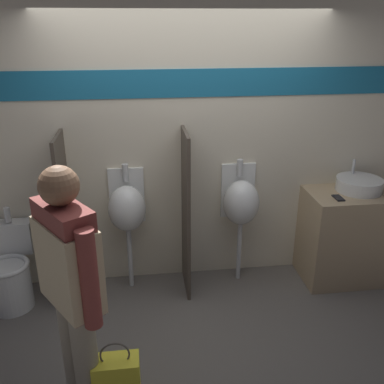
% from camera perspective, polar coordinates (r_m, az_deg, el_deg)
% --- Properties ---
extents(ground_plane, '(16.00, 16.00, 0.00)m').
position_cam_1_polar(ground_plane, '(4.01, 0.32, -14.96)').
color(ground_plane, '#5B5651').
extents(display_wall, '(4.51, 0.07, 2.70)m').
position_cam_1_polar(display_wall, '(3.94, -0.80, 6.50)').
color(display_wall, beige).
rests_on(display_wall, ground_plane).
extents(sink_counter, '(1.08, 0.54, 0.91)m').
position_cam_1_polar(sink_counter, '(4.51, 21.36, -5.40)').
color(sink_counter, tan).
rests_on(sink_counter, ground_plane).
extents(sink_basin, '(0.43, 0.43, 0.26)m').
position_cam_1_polar(sink_basin, '(4.33, 21.38, 0.94)').
color(sink_basin, silver).
rests_on(sink_basin, sink_counter).
extents(cell_phone, '(0.07, 0.14, 0.01)m').
position_cam_1_polar(cell_phone, '(4.09, 18.93, -0.75)').
color(cell_phone, black).
rests_on(cell_phone, sink_counter).
extents(divider_near_counter, '(0.03, 0.48, 1.54)m').
position_cam_1_polar(divider_near_counter, '(3.93, -16.37, -3.67)').
color(divider_near_counter, '#4C4238').
rests_on(divider_near_counter, ground_plane).
extents(divider_mid, '(0.03, 0.48, 1.54)m').
position_cam_1_polar(divider_mid, '(3.90, -0.81, -2.96)').
color(divider_mid, '#4C4238').
rests_on(divider_mid, ground_plane).
extents(urinal_near_counter, '(0.34, 0.32, 1.21)m').
position_cam_1_polar(urinal_near_counter, '(3.94, -8.65, -2.17)').
color(urinal_near_counter, silver).
rests_on(urinal_near_counter, ground_plane).
extents(urinal_far, '(0.34, 0.32, 1.21)m').
position_cam_1_polar(urinal_far, '(4.04, 6.53, -1.40)').
color(urinal_far, silver).
rests_on(urinal_far, ground_plane).
extents(toilet, '(0.38, 0.54, 0.87)m').
position_cam_1_polar(toilet, '(4.21, -23.03, -9.97)').
color(toilet, silver).
rests_on(toilet, ground_plane).
extents(person_in_vest, '(0.43, 0.51, 1.70)m').
position_cam_1_polar(person_in_vest, '(2.67, -15.86, -11.32)').
color(person_in_vest, gray).
rests_on(person_in_vest, ground_plane).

